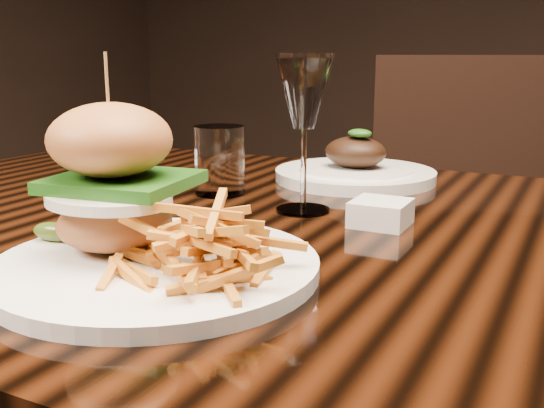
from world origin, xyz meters
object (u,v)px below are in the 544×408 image
at_px(dining_table, 356,291).
at_px(far_dish, 355,170).
at_px(chair_far, 460,224).
at_px(burger_plate, 147,219).
at_px(wine_glass, 304,97).

bearing_deg(dining_table, far_dish, 110.50).
bearing_deg(chair_far, burger_plate, -109.28).
relative_size(dining_table, far_dish, 6.10).
bearing_deg(far_dish, wine_glass, -87.54).
relative_size(wine_glass, chair_far, 0.22).
bearing_deg(dining_table, burger_plate, -119.32).
relative_size(burger_plate, wine_glass, 1.51).
xyz_separation_m(dining_table, wine_glass, (-0.10, 0.06, 0.23)).
relative_size(wine_glass, far_dish, 0.78).
distance_m(burger_plate, far_dish, 0.52).
height_order(dining_table, chair_far, chair_far).
distance_m(burger_plate, wine_glass, 0.31).
height_order(burger_plate, far_dish, burger_plate).
bearing_deg(wine_glass, far_dish, 92.46).
height_order(dining_table, far_dish, far_dish).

